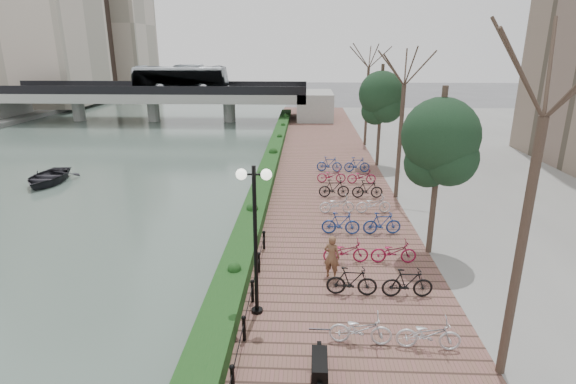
# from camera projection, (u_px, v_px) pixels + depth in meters

# --- Properties ---
(river_water) EXTENTS (30.00, 130.00, 0.02)m
(river_water) POSITION_uv_depth(u_px,v_px,m) (69.00, 162.00, 34.23)
(river_water) COLOR #4F635A
(river_water) RESTS_ON ground
(promenade) EXTENTS (8.00, 75.00, 0.50)m
(promenade) POSITION_uv_depth(u_px,v_px,m) (322.00, 192.00, 26.28)
(promenade) COLOR brown
(promenade) RESTS_ON ground
(hedge) EXTENTS (1.10, 56.00, 0.60)m
(hedge) POSITION_uv_depth(u_px,v_px,m) (267.00, 171.00, 28.62)
(hedge) COLOR #163D16
(hedge) RESTS_ON promenade
(chain_fence) EXTENTS (0.10, 14.10, 0.70)m
(chain_fence) POSITION_uv_depth(u_px,v_px,m) (239.00, 353.00, 11.45)
(chain_fence) COLOR black
(chain_fence) RESTS_ON promenade
(lamppost) EXTENTS (1.02, 0.32, 4.66)m
(lamppost) POSITION_uv_depth(u_px,v_px,m) (255.00, 209.00, 12.83)
(lamppost) COLOR black
(lamppost) RESTS_ON promenade
(motorcycle) EXTENTS (0.58, 1.75, 1.08)m
(motorcycle) POSITION_uv_depth(u_px,v_px,m) (319.00, 366.00, 10.70)
(motorcycle) COLOR black
(motorcycle) RESTS_ON promenade
(pedestrian) EXTENTS (0.68, 0.57, 1.59)m
(pedestrian) POSITION_uv_depth(u_px,v_px,m) (332.00, 257.00, 15.73)
(pedestrian) COLOR brown
(pedestrian) RESTS_ON promenade
(bicycle_parking) EXTENTS (2.40, 19.89, 1.00)m
(bicycle_parking) POSITION_uv_depth(u_px,v_px,m) (358.00, 215.00, 20.63)
(bicycle_parking) COLOR silver
(bicycle_parking) RESTS_ON promenade
(street_trees) EXTENTS (3.20, 37.12, 6.80)m
(street_trees) POSITION_uv_depth(u_px,v_px,m) (414.00, 153.00, 20.49)
(street_trees) COLOR #34291F
(street_trees) RESTS_ON promenade
(bridge) EXTENTS (36.00, 10.77, 6.50)m
(bridge) POSITION_uv_depth(u_px,v_px,m) (158.00, 92.00, 52.21)
(bridge) COLOR gray
(bridge) RESTS_ON ground
(boat) EXTENTS (3.18, 4.31, 0.86)m
(boat) POSITION_uv_depth(u_px,v_px,m) (47.00, 177.00, 28.56)
(boat) COLOR #232228
(boat) RESTS_ON river_water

